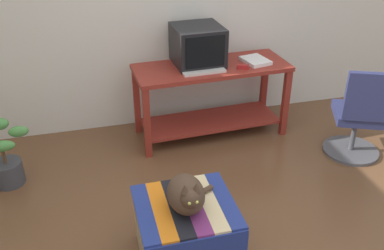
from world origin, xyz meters
name	(u,v)px	position (x,y,z in m)	size (l,w,h in m)	color
ground_plane	(224,250)	(0.00, 0.00, 0.00)	(14.00, 14.00, 0.00)	brown
desk	(211,88)	(0.38, 1.60, 0.50)	(1.50, 0.63, 0.74)	maroon
tv_monitor	(198,46)	(0.27, 1.69, 0.91)	(0.47, 0.48, 0.37)	black
keyboard	(203,71)	(0.26, 1.47, 0.75)	(0.40, 0.15, 0.02)	beige
book	(255,61)	(0.82, 1.58, 0.75)	(0.21, 0.27, 0.03)	white
ottoman_with_blanket	(186,231)	(-0.27, 0.02, 0.22)	(0.64, 0.60, 0.44)	tan
cat	(187,194)	(-0.27, -0.01, 0.56)	(0.34, 0.35, 0.28)	#473323
potted_plant	(5,162)	(-1.53, 1.21, 0.22)	(0.43, 0.28, 0.58)	#3D3D42
office_chair	(359,119)	(1.56, 0.85, 0.39)	(0.55, 0.55, 0.89)	#4C4C51
stapler	(243,67)	(0.64, 1.45, 0.76)	(0.04, 0.11, 0.04)	#A31E1E
pen	(250,59)	(0.80, 1.67, 0.74)	(0.01, 0.01, 0.14)	#2351B2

